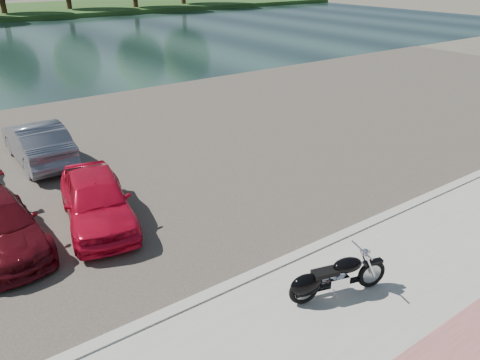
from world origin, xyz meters
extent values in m
plane|color=#595447|center=(0.00, 0.00, 0.00)|extent=(200.00, 200.00, 0.00)
cube|color=#A4A39B|center=(0.00, -1.00, 0.05)|extent=(60.00, 6.00, 0.10)
cube|color=#A4A39B|center=(0.00, 2.00, 0.07)|extent=(60.00, 0.30, 0.14)
cube|color=#3F3A33|center=(0.00, 11.00, 0.02)|extent=(60.00, 18.00, 0.04)
torus|color=black|center=(0.31, 0.16, 0.44)|extent=(0.69, 0.30, 0.68)
torus|color=black|center=(-1.27, 0.61, 0.44)|extent=(0.69, 0.30, 0.68)
cylinder|color=#B2B2B7|center=(0.31, 0.16, 0.44)|extent=(0.46, 0.18, 0.46)
cylinder|color=#B2B2B7|center=(-1.27, 0.61, 0.44)|extent=(0.46, 0.18, 0.46)
cylinder|color=silver|center=(0.15, 0.10, 0.74)|extent=(0.33, 0.14, 0.63)
cylinder|color=silver|center=(0.21, 0.29, 0.74)|extent=(0.33, 0.14, 0.63)
cylinder|color=silver|center=(0.00, 0.25, 1.13)|extent=(0.24, 0.73, 0.04)
sphere|color=silver|center=(0.09, 0.22, 1.05)|extent=(0.20, 0.20, 0.16)
sphere|color=silver|center=(0.16, 0.20, 1.05)|extent=(0.14, 0.14, 0.11)
cube|color=black|center=(0.31, 0.16, 0.75)|extent=(0.47, 0.26, 0.06)
cube|color=black|center=(-0.48, 0.39, 0.38)|extent=(1.18, 0.42, 0.08)
cube|color=silver|center=(-0.53, 0.40, 0.45)|extent=(0.52, 0.43, 0.34)
cylinder|color=silver|center=(-0.43, 0.37, 0.65)|extent=(0.28, 0.24, 0.27)
cylinder|color=silver|center=(-0.63, 0.43, 0.65)|extent=(0.28, 0.24, 0.27)
ellipsoid|color=black|center=(-0.31, 0.34, 0.82)|extent=(0.75, 0.53, 0.32)
cube|color=black|center=(-0.82, 0.48, 0.76)|extent=(0.61, 0.42, 0.10)
ellipsoid|color=black|center=(-1.23, 0.60, 0.56)|extent=(0.79, 0.52, 0.50)
cube|color=black|center=(-1.27, 0.61, 0.49)|extent=(0.43, 0.28, 0.30)
cylinder|color=silver|center=(-0.77, 0.63, 0.32)|extent=(1.08, 0.39, 0.09)
cylinder|color=silver|center=(-0.77, 0.63, 0.40)|extent=(1.08, 0.39, 0.09)
cylinder|color=#B2B2B7|center=(-0.67, 0.25, 0.23)|extent=(0.06, 0.14, 0.22)
imported|color=red|center=(-3.51, 6.49, 0.76)|extent=(2.53, 4.50, 1.45)
imported|color=slate|center=(-3.62, 12.05, 0.79)|extent=(1.60, 4.55, 1.50)
camera|label=1|loc=(-6.96, -4.98, 6.63)|focal=35.00mm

